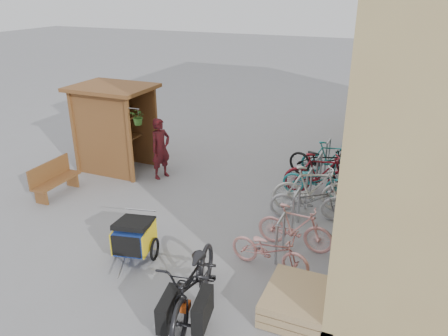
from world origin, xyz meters
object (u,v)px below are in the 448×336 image
at_px(bike_1, 295,227).
at_px(bike_3, 312,189).
at_px(shopping_carts, 361,136).
at_px(bike_7, 330,158).
at_px(child_trailer, 134,236).
at_px(bike_2, 309,200).
at_px(person_kiosk, 161,149).
at_px(bike_4, 315,180).
at_px(bike_0, 270,250).
at_px(bike_6, 321,161).
at_px(bench, 54,178).
at_px(bike_5, 320,174).
at_px(cargo_bike, 194,282).
at_px(kiosk, 111,116).
at_px(pallet_stack, 297,302).

height_order(bike_1, bike_3, bike_3).
bearing_deg(shopping_carts, bike_7, -105.73).
distance_m(child_trailer, bike_2, 3.91).
bearing_deg(person_kiosk, bike_4, -63.10).
distance_m(bike_0, bike_6, 4.51).
bearing_deg(bench, child_trailer, -24.86).
distance_m(bike_4, bike_5, 0.21).
xyz_separation_m(person_kiosk, bike_0, (3.99, -2.90, -0.42)).
distance_m(bike_2, bike_6, 2.35).
distance_m(bench, bike_5, 6.64).
height_order(shopping_carts, bike_0, shopping_carts).
xyz_separation_m(cargo_bike, bike_4, (0.86, 4.96, -0.15)).
xyz_separation_m(kiosk, bike_6, (5.54, 1.60, -1.06)).
bearing_deg(child_trailer, shopping_carts, 54.17).
distance_m(cargo_bike, bike_1, 2.65).
relative_size(pallet_stack, bike_3, 0.65).
bearing_deg(shopping_carts, bike_4, -100.21).
height_order(shopping_carts, cargo_bike, cargo_bike).
bearing_deg(bike_7, pallet_stack, 172.82).
distance_m(bike_2, bike_3, 0.42).
xyz_separation_m(kiosk, cargo_bike, (4.77, -4.50, -0.97)).
xyz_separation_m(bike_0, bike_1, (0.25, 0.87, 0.06)).
relative_size(cargo_bike, bike_2, 1.35).
bearing_deg(cargo_bike, person_kiosk, 115.60).
height_order(kiosk, bike_5, kiosk).
bearing_deg(bike_3, bike_7, -19.48).
height_order(pallet_stack, shopping_carts, shopping_carts).
distance_m(child_trailer, cargo_bike, 2.01).
height_order(pallet_stack, bike_0, bike_0).
bearing_deg(pallet_stack, bike_7, 95.62).
distance_m(bench, bike_6, 6.94).
xyz_separation_m(person_kiosk, bike_5, (4.18, 0.64, -0.30)).
distance_m(child_trailer, bike_1, 3.14).
distance_m(bike_0, bike_4, 3.37).
distance_m(bike_6, bike_7, 0.44).
height_order(bike_0, bike_2, bike_2).
bearing_deg(bike_7, bike_5, 167.27).
height_order(child_trailer, bike_5, bike_5).
height_order(child_trailer, bike_3, bike_3).
distance_m(bench, cargo_bike, 5.74).
bearing_deg(bike_7, bike_1, 168.07).
height_order(pallet_stack, bike_2, bike_2).
xyz_separation_m(bike_2, bike_5, (-0.03, 1.37, 0.08)).
bearing_deg(pallet_stack, bike_4, 98.53).
bearing_deg(kiosk, bike_7, 19.38).
distance_m(kiosk, bike_5, 5.82).
distance_m(bike_0, bike_1, 0.91).
distance_m(shopping_carts, bike_0, 7.01).
bearing_deg(bike_4, kiosk, 92.01).
bearing_deg(kiosk, shopping_carts, 32.85).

